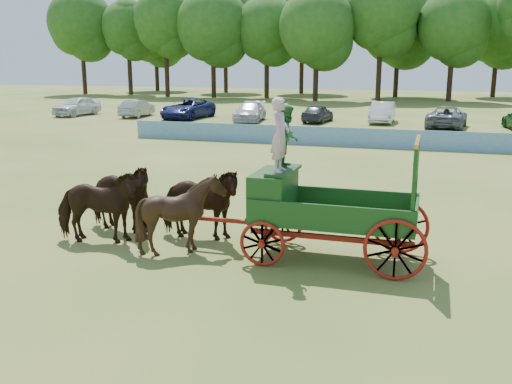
# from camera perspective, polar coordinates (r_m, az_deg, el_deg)

# --- Properties ---
(ground) EXTENTS (160.00, 160.00, 0.00)m
(ground) POSITION_cam_1_polar(r_m,az_deg,el_deg) (14.84, 2.68, -5.44)
(ground) COLOR olive
(ground) RESTS_ON ground
(horse_lead_left) EXTENTS (2.51, 1.56, 1.97)m
(horse_lead_left) POSITION_cam_1_polar(r_m,az_deg,el_deg) (15.37, -15.61, -1.43)
(horse_lead_left) COLOR black
(horse_lead_left) RESTS_ON ground
(horse_lead_right) EXTENTS (2.46, 1.38, 1.97)m
(horse_lead_right) POSITION_cam_1_polar(r_m,az_deg,el_deg) (16.27, -13.54, -0.51)
(horse_lead_right) COLOR black
(horse_lead_right) RESTS_ON ground
(horse_wheel_left) EXTENTS (2.01, 1.84, 1.98)m
(horse_wheel_left) POSITION_cam_1_polar(r_m,az_deg,el_deg) (14.23, -7.44, -2.18)
(horse_wheel_left) COLOR black
(horse_wheel_left) RESTS_ON ground
(horse_wheel_right) EXTENTS (2.39, 1.19, 1.97)m
(horse_wheel_right) POSITION_cam_1_polar(r_m,az_deg,el_deg) (15.21, -5.72, -1.15)
(horse_wheel_right) COLOR black
(horse_wheel_right) RESTS_ON ground
(farm_dray) EXTENTS (6.00, 2.00, 3.87)m
(farm_dray) POSITION_cam_1_polar(r_m,az_deg,el_deg) (13.67, 4.82, 0.12)
(farm_dray) COLOR #9C100F
(farm_dray) RESTS_ON ground
(sponsor_banner) EXTENTS (26.00, 0.08, 1.05)m
(sponsor_banner) POSITION_cam_1_polar(r_m,az_deg,el_deg) (32.22, 9.07, 5.45)
(sponsor_banner) COLOR #1E67A2
(sponsor_banner) RESTS_ON ground
(parked_cars) EXTENTS (56.96, 7.28, 1.64)m
(parked_cars) POSITION_cam_1_polar(r_m,az_deg,el_deg) (43.37, 15.79, 7.37)
(parked_cars) COLOR silver
(parked_cars) RESTS_ON ground
(treeline) EXTENTS (89.24, 24.61, 15.14)m
(treeline) POSITION_cam_1_polar(r_m,az_deg,el_deg) (75.11, 10.13, 16.35)
(treeline) COLOR #382314
(treeline) RESTS_ON ground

